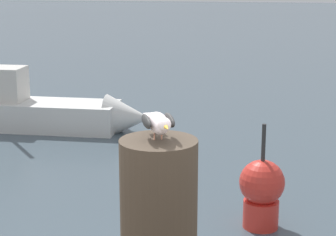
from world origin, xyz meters
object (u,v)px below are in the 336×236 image
at_px(seagull, 159,123).
at_px(channel_buoy, 262,191).
at_px(mooring_post, 159,218).
at_px(boat_white, 39,110).

relative_size(seagull, channel_buoy, 0.28).
distance_m(mooring_post, boat_white, 9.36).
xyz_separation_m(boat_white, channel_buoy, (4.57, -3.99, 0.08)).
bearing_deg(channel_buoy, mooring_post, -95.55).
relative_size(mooring_post, seagull, 2.16).
bearing_deg(channel_buoy, seagull, -95.51).
height_order(seagull, boat_white, boat_white).
distance_m(seagull, channel_buoy, 4.70).
distance_m(boat_white, channel_buoy, 6.07).
relative_size(mooring_post, channel_buoy, 0.61).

